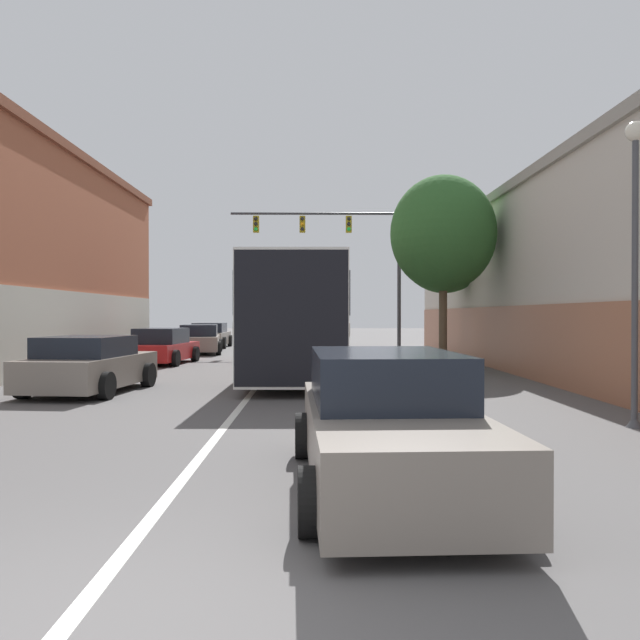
% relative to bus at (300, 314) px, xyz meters
% --- Properties ---
extents(lane_center_line, '(0.14, 42.88, 0.01)m').
position_rel_bus_xyz_m(lane_center_line, '(-1.02, -0.40, -1.82)').
color(lane_center_line, silver).
rests_on(lane_center_line, ground_plane).
extents(building_right_storefront, '(6.31, 28.07, 5.92)m').
position_rel_bus_xyz_m(building_right_storefront, '(9.48, 0.99, 1.26)').
color(building_right_storefront, beige).
rests_on(building_right_storefront, ground_plane).
extents(bus, '(2.89, 12.34, 3.23)m').
position_rel_bus_xyz_m(bus, '(0.00, 0.00, 0.00)').
color(bus, silver).
rests_on(bus, ground_plane).
extents(hatchback_foreground, '(2.02, 4.51, 1.41)m').
position_rel_bus_xyz_m(hatchback_foreground, '(1.18, -12.69, -1.16)').
color(hatchback_foreground, slate).
rests_on(hatchback_foreground, ground_plane).
extents(parked_car_left_near, '(2.38, 4.05, 1.31)m').
position_rel_bus_xyz_m(parked_car_left_near, '(-4.79, -4.76, -1.19)').
color(parked_car_left_near, slate).
rests_on(parked_car_left_near, ground_plane).
extents(parked_car_left_mid, '(2.45, 4.58, 1.34)m').
position_rel_bus_xyz_m(parked_car_left_mid, '(-4.92, 9.81, -1.18)').
color(parked_car_left_mid, slate).
rests_on(parked_car_left_mid, ground_plane).
extents(parked_car_left_far, '(2.07, 4.36, 1.35)m').
position_rel_bus_xyz_m(parked_car_left_far, '(-5.28, 14.95, -1.17)').
color(parked_car_left_far, slate).
rests_on(parked_car_left_far, ground_plane).
extents(parked_car_left_distant, '(2.20, 3.99, 1.31)m').
position_rel_bus_xyz_m(parked_car_left_distant, '(-5.14, 3.67, -1.20)').
color(parked_car_left_distant, red).
rests_on(parked_car_left_distant, ground_plane).
extents(traffic_signal_gantry, '(8.27, 0.36, 7.01)m').
position_rel_bus_xyz_m(traffic_signal_gantry, '(1.89, 11.03, 3.39)').
color(traffic_signal_gantry, '#333338').
rests_on(traffic_signal_gantry, ground_plane).
extents(street_lamp, '(0.32, 0.32, 4.88)m').
position_rel_bus_xyz_m(street_lamp, '(5.54, -9.33, 1.00)').
color(street_lamp, '#47474C').
rests_on(street_lamp, ground_plane).
extents(street_tree_near, '(3.92, 3.53, 6.97)m').
position_rel_bus_xyz_m(street_tree_near, '(5.61, 5.56, 2.99)').
color(street_tree_near, brown).
rests_on(street_tree_near, ground_plane).
extents(street_tree_far, '(3.43, 3.09, 6.34)m').
position_rel_bus_xyz_m(street_tree_far, '(4.62, 1.03, 2.62)').
color(street_tree_far, brown).
rests_on(street_tree_far, ground_plane).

